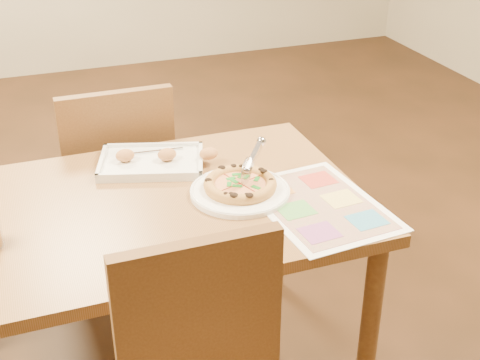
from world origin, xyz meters
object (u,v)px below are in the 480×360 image
object	(u,v)px
dining_table	(152,228)
menu	(319,205)
pizza	(240,185)
plate	(240,192)
chair_far	(117,165)
appetizer_tray	(155,161)
pizza_cutter	(252,161)

from	to	relation	value
dining_table	menu	world-z (taller)	menu
dining_table	pizza	distance (m)	0.31
plate	dining_table	bearing A→B (deg)	172.45
dining_table	menu	bearing A→B (deg)	-21.17
dining_table	pizza	xyz separation A→B (m)	(0.28, -0.03, 0.11)
chair_far	appetizer_tray	world-z (taller)	chair_far
dining_table	appetizer_tray	bearing A→B (deg)	73.08
pizza_cutter	appetizer_tray	bearing A→B (deg)	87.89
pizza	appetizer_tray	size ratio (longest dim) A/B	0.55
dining_table	menu	size ratio (longest dim) A/B	2.71
appetizer_tray	menu	distance (m)	0.59
chair_far	appetizer_tray	bearing A→B (deg)	101.83
appetizer_tray	menu	world-z (taller)	appetizer_tray
dining_table	chair_far	xyz separation A→B (m)	(-0.00, 0.60, -0.07)
pizza_cutter	appetizer_tray	xyz separation A→B (m)	(-0.25, 0.25, -0.08)
chair_far	menu	distance (m)	0.93
appetizer_tray	pizza	bearing A→B (deg)	-52.73
dining_table	appetizer_tray	size ratio (longest dim) A/B	3.12
dining_table	chair_far	distance (m)	0.61
pizza	menu	distance (m)	0.25
chair_far	plate	world-z (taller)	chair_far
pizza	menu	size ratio (longest dim) A/B	0.48
pizza_cutter	plate	bearing A→B (deg)	165.37
pizza_cutter	appetizer_tray	distance (m)	0.36
pizza	appetizer_tray	distance (m)	0.34
chair_far	menu	size ratio (longest dim) A/B	0.98
plate	menu	world-z (taller)	plate
plate	appetizer_tray	size ratio (longest dim) A/B	0.75
dining_table	plate	xyz separation A→B (m)	(0.28, -0.04, 0.09)
plate	appetizer_tray	world-z (taller)	appetizer_tray
menu	appetizer_tray	bearing A→B (deg)	133.18
pizza_cutter	chair_far	bearing A→B (deg)	70.84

